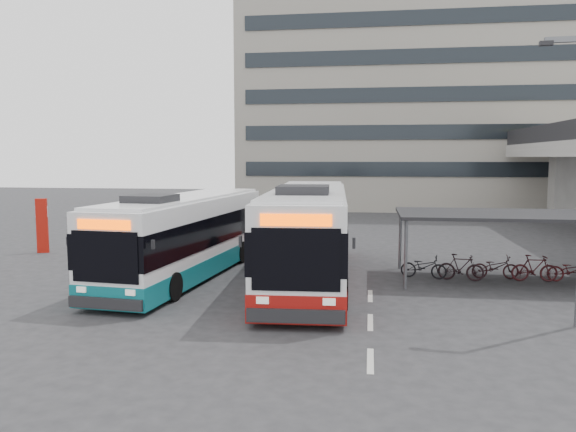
# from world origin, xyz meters

# --- Properties ---
(ground) EXTENTS (120.00, 120.00, 0.00)m
(ground) POSITION_xyz_m (0.00, 0.00, 0.00)
(ground) COLOR #28282B
(ground) RESTS_ON ground
(bike_shelter) EXTENTS (10.00, 4.00, 2.54)m
(bike_shelter) POSITION_xyz_m (8.50, 3.00, 1.36)
(bike_shelter) COLOR #595B60
(bike_shelter) RESTS_ON ground
(office_block) EXTENTS (30.00, 15.00, 25.00)m
(office_block) POSITION_xyz_m (6.00, 36.00, 12.50)
(office_block) COLOR gray
(office_block) RESTS_ON ground
(road_markings) EXTENTS (0.15, 7.60, 0.01)m
(road_markings) POSITION_xyz_m (2.50, -3.00, 0.01)
(road_markings) COLOR beige
(road_markings) RESTS_ON ground
(bus_main) EXTENTS (3.40, 12.64, 3.70)m
(bus_main) POSITION_xyz_m (0.21, 2.10, 1.72)
(bus_main) COLOR white
(bus_main) RESTS_ON ground
(bus_teal) EXTENTS (3.54, 11.47, 3.34)m
(bus_teal) POSITION_xyz_m (-4.50, 2.11, 1.55)
(bus_teal) COLOR white
(bus_teal) RESTS_ON ground
(pedestrian) EXTENTS (0.60, 0.68, 1.56)m
(pedestrian) POSITION_xyz_m (-5.36, 0.48, 0.78)
(pedestrian) COLOR black
(pedestrian) RESTS_ON ground
(sign_totem_north) EXTENTS (0.55, 0.32, 2.62)m
(sign_totem_north) POSITION_xyz_m (-13.09, 6.31, 1.35)
(sign_totem_north) COLOR #AE140A
(sign_totem_north) RESTS_ON ground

